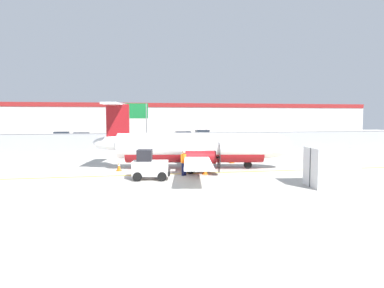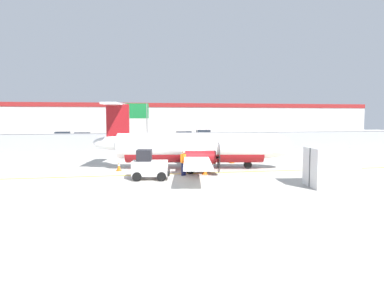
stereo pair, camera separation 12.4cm
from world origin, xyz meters
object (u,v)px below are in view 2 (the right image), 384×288
object	(u,v)px
commuter_airplane	(198,148)
traffic_cone_far_left	(232,159)
traffic_cone_far_right	(205,170)
parked_car_4	(183,136)
highway_sign	(133,115)
baggage_tug	(149,166)
ground_crew_worker	(184,161)
parked_car_0	(64,137)
parked_car_6	(265,138)
parked_car_1	(83,138)
traffic_cone_near_left	(119,167)
cargo_container	(331,167)
traffic_cone_near_right	(195,163)
parked_car_3	(163,139)
parked_car_5	(204,134)
parked_car_2	(118,136)

from	to	relation	value
commuter_airplane	traffic_cone_far_left	world-z (taller)	commuter_airplane
traffic_cone_far_right	parked_car_4	size ratio (longest dim) A/B	0.15
highway_sign	baggage_tug	bearing A→B (deg)	-88.01
ground_crew_worker	parked_car_0	world-z (taller)	same
parked_car_6	parked_car_1	bearing A→B (deg)	-8.31
traffic_cone_far_right	parked_car_1	bearing A→B (deg)	112.18
traffic_cone_near_left	parked_car_6	world-z (taller)	parked_car_6
cargo_container	traffic_cone_far_left	bearing A→B (deg)	109.75
cargo_container	parked_car_4	xyz separation A→B (m)	(-3.04, 34.23, -0.21)
commuter_airplane	traffic_cone_far_right	distance (m)	2.85
traffic_cone_near_left	traffic_cone_far_right	bearing A→B (deg)	-24.36
cargo_container	highway_sign	size ratio (longest dim) A/B	0.47
traffic_cone_near_left	parked_car_1	world-z (taller)	parked_car_1
commuter_airplane	traffic_cone_near_left	xyz separation A→B (m)	(-5.84, 0.09, -1.29)
commuter_airplane	traffic_cone_near_left	size ratio (longest dim) A/B	25.05
ground_crew_worker	highway_sign	distance (m)	19.61
traffic_cone_far_right	parked_car_6	bearing A→B (deg)	59.29
parked_car_4	traffic_cone_near_right	bearing A→B (deg)	82.45
traffic_cone_near_right	parked_car_3	size ratio (longest dim) A/B	0.15
parked_car_5	highway_sign	bearing A→B (deg)	-128.03
cargo_container	baggage_tug	bearing A→B (deg)	163.75
ground_crew_worker	parked_car_3	distance (m)	24.19
traffic_cone_far_right	traffic_cone_far_left	bearing A→B (deg)	55.82
highway_sign	cargo_container	bearing A→B (deg)	-66.36
parked_car_1	parked_car_4	bearing A→B (deg)	-1.22
traffic_cone_far_left	parked_car_3	world-z (taller)	parked_car_3
baggage_tug	parked_car_3	distance (m)	25.40
ground_crew_worker	parked_car_4	distance (m)	29.52
traffic_cone_near_left	parked_car_1	bearing A→B (deg)	102.57
cargo_container	parked_car_2	size ratio (longest dim) A/B	0.61
traffic_cone_far_right	parked_car_4	distance (m)	29.14
traffic_cone_far_right	parked_car_1	distance (m)	30.57
cargo_container	parked_car_0	bearing A→B (deg)	125.57
parked_car_3	parked_car_4	bearing A→B (deg)	-126.76
commuter_airplane	ground_crew_worker	world-z (taller)	commuter_airplane
parked_car_0	highway_sign	xyz separation A→B (m)	(10.27, -12.53, 3.24)
highway_sign	parked_car_4	bearing A→B (deg)	53.20
traffic_cone_near_left	parked_car_2	world-z (taller)	parked_car_2
commuter_airplane	parked_car_1	bearing A→B (deg)	124.16
traffic_cone_far_left	parked_car_2	distance (m)	29.85
ground_crew_worker	traffic_cone_near_left	size ratio (longest dim) A/B	2.66
ground_crew_worker	parked_car_4	bearing A→B (deg)	139.23
baggage_tug	traffic_cone_far_right	size ratio (longest dim) A/B	3.86
traffic_cone_far_right	parked_car_5	distance (m)	34.93
traffic_cone_far_right	cargo_container	bearing A→B (deg)	-41.01
traffic_cone_far_left	cargo_container	bearing A→B (deg)	-76.21
parked_car_0	parked_car_1	distance (m)	4.53
commuter_airplane	traffic_cone_far_right	world-z (taller)	commuter_airplane
traffic_cone_near_left	highway_sign	distance (m)	16.77
cargo_container	traffic_cone_far_right	xyz separation A→B (m)	(-6.04, 5.25, -0.79)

